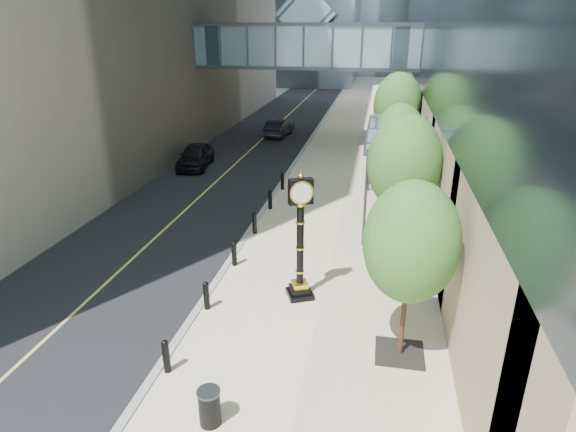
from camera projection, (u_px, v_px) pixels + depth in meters
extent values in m
plane|color=gray|center=(254.00, 413.00, 11.89)|extent=(320.00, 320.00, 0.00)
cube|color=black|center=(286.00, 117.00, 49.59)|extent=(8.00, 180.00, 0.02)
cube|color=beige|center=(364.00, 120.00, 48.20)|extent=(8.00, 180.00, 0.06)
cube|color=gray|center=(324.00, 119.00, 48.89)|extent=(0.25, 180.00, 0.07)
cube|color=#486874|center=(308.00, 46.00, 35.17)|extent=(17.00, 4.00, 3.00)
cube|color=#383F44|center=(307.00, 66.00, 35.71)|extent=(17.00, 4.20, 0.25)
cube|color=#383F44|center=(308.00, 24.00, 34.64)|extent=(17.00, 4.20, 0.25)
cube|color=#486874|center=(308.00, 15.00, 34.39)|extent=(4.24, 3.00, 4.24)
cube|color=#383F44|center=(399.00, 133.00, 22.50)|extent=(3.00, 8.00, 0.25)
cube|color=#486874|center=(399.00, 130.00, 22.44)|extent=(2.80, 7.80, 0.06)
cylinder|color=#383F44|center=(365.00, 200.00, 20.13)|extent=(0.12, 0.12, 4.20)
cylinder|color=#383F44|center=(371.00, 156.00, 26.88)|extent=(0.12, 0.12, 4.20)
cylinder|color=black|center=(166.00, 358.00, 13.08)|extent=(0.20, 0.20, 0.90)
cylinder|color=black|center=(206.00, 297.00, 16.00)|extent=(0.20, 0.20, 0.90)
cylinder|color=black|center=(234.00, 255.00, 18.92)|extent=(0.20, 0.20, 0.90)
cylinder|color=black|center=(255.00, 224.00, 21.84)|extent=(0.20, 0.20, 0.90)
cylinder|color=black|center=(270.00, 200.00, 24.76)|extent=(0.20, 0.20, 0.90)
cylinder|color=black|center=(282.00, 182.00, 27.68)|extent=(0.20, 0.20, 0.90)
cube|color=black|center=(400.00, 353.00, 13.97)|extent=(1.40, 1.40, 0.02)
cylinder|color=#3E291A|center=(404.00, 312.00, 13.46)|extent=(0.14, 0.14, 2.78)
ellipsoid|color=#376324|center=(411.00, 242.00, 12.66)|extent=(2.55, 2.55, 3.40)
cube|color=black|center=(396.00, 255.00, 19.90)|extent=(1.40, 1.40, 0.02)
cylinder|color=#3E291A|center=(399.00, 221.00, 19.33)|extent=(0.14, 0.14, 3.10)
ellipsoid|color=#376324|center=(404.00, 163.00, 18.45)|extent=(2.84, 2.84, 3.79)
cube|color=black|center=(394.00, 202.00, 25.83)|extent=(1.40, 1.40, 0.02)
cylinder|color=#3E291A|center=(396.00, 177.00, 25.32)|extent=(0.14, 0.14, 2.79)
ellipsoid|color=#376324|center=(399.00, 137.00, 24.52)|extent=(2.56, 2.56, 3.41)
cube|color=black|center=(392.00, 169.00, 31.76)|extent=(1.40, 1.40, 0.02)
cylinder|color=#3E291A|center=(394.00, 145.00, 31.16)|extent=(0.14, 0.14, 3.29)
ellipsoid|color=#376324|center=(398.00, 105.00, 30.22)|extent=(3.01, 3.01, 4.02)
cube|color=black|center=(391.00, 146.00, 37.69)|extent=(1.40, 1.40, 0.02)
cylinder|color=#3E291A|center=(393.00, 129.00, 37.21)|extent=(0.14, 0.14, 2.64)
ellipsoid|color=#376324|center=(395.00, 103.00, 36.45)|extent=(2.42, 2.42, 3.23)
cube|color=black|center=(300.00, 294.00, 16.88)|extent=(1.11, 1.11, 0.19)
cube|color=black|center=(300.00, 289.00, 16.81)|extent=(0.86, 0.86, 0.19)
cube|color=yellow|center=(300.00, 284.00, 16.74)|extent=(0.68, 0.68, 0.19)
cylinder|color=black|center=(300.00, 244.00, 16.16)|extent=(0.24, 0.24, 2.90)
cube|color=black|center=(301.00, 191.00, 15.47)|extent=(0.84, 0.58, 0.84)
cylinder|color=white|center=(302.00, 190.00, 15.62)|extent=(0.61, 0.30, 0.66)
cylinder|color=white|center=(300.00, 193.00, 15.32)|extent=(0.61, 0.30, 0.66)
sphere|color=yellow|center=(301.00, 176.00, 15.28)|extent=(0.19, 0.19, 0.19)
cylinder|color=black|center=(210.00, 408.00, 11.37)|extent=(0.62, 0.62, 0.90)
imported|color=#A39D95|center=(375.00, 243.00, 18.95)|extent=(0.73, 0.58, 1.74)
imported|color=black|center=(195.00, 156.00, 32.08)|extent=(2.31, 4.69, 1.54)
imported|color=black|center=(279.00, 127.00, 41.15)|extent=(1.97, 4.49, 1.44)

